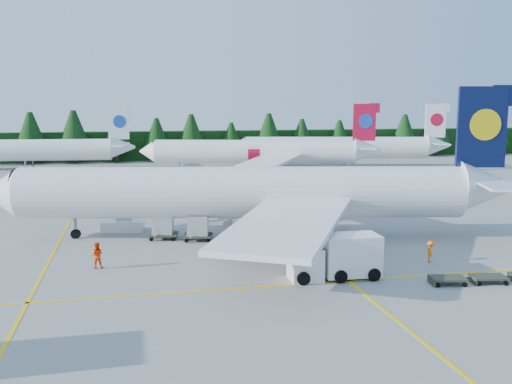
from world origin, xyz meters
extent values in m
plane|color=gray|center=(0.00, 0.00, 0.00)|extent=(320.00, 320.00, 0.00)
cube|color=yellow|center=(-14.00, 20.00, 0.01)|extent=(0.25, 120.00, 0.01)
cube|color=yellow|center=(6.00, 20.00, 0.01)|extent=(0.25, 120.00, 0.01)
cube|color=yellow|center=(0.00, -6.00, 0.01)|extent=(80.00, 0.25, 0.01)
cube|color=black|center=(0.00, 82.00, 3.00)|extent=(220.00, 4.00, 6.00)
cylinder|color=white|center=(1.44, 7.72, 4.02)|extent=(38.15, 11.72, 4.47)
cone|color=white|center=(-18.74, 11.69, 4.02)|extent=(3.93, 4.99, 4.47)
cube|color=black|center=(21.73, 3.73, 9.61)|extent=(4.24, 1.20, 6.93)
cube|color=white|center=(6.57, 16.40, 3.35)|extent=(8.67, 17.45, 1.27)
cylinder|color=slate|center=(3.79, 13.87, 1.79)|extent=(4.18, 3.04, 2.35)
cube|color=white|center=(2.90, -2.25, 3.35)|extent=(14.02, 17.91, 1.27)
cylinder|color=slate|center=(1.29, 1.14, 1.79)|extent=(4.18, 3.04, 2.35)
cylinder|color=slate|center=(-12.73, 10.51, 0.95)|extent=(0.27, 0.27, 1.90)
cylinder|color=white|center=(12.73, 54.82, 3.60)|extent=(33.92, 12.55, 4.00)
cone|color=white|center=(-5.08, 59.52, 3.60)|extent=(3.73, 4.59, 4.00)
cube|color=#AA0B27|center=(30.63, 50.10, 8.61)|extent=(3.77, 1.31, 6.20)
cube|color=white|center=(17.80, 62.28, 3.00)|extent=(6.84, 15.32, 1.14)
cylinder|color=slate|center=(15.18, 60.18, 1.60)|extent=(3.83, 2.90, 2.10)
cube|color=white|center=(13.46, 45.83, 3.00)|extent=(13.17, 15.87, 1.14)
cylinder|color=slate|center=(12.21, 48.95, 1.60)|extent=(3.83, 2.90, 2.10)
cylinder|color=slate|center=(0.23, 58.12, 0.85)|extent=(0.24, 0.24, 1.70)
cylinder|color=white|center=(-27.79, 68.17, 3.49)|extent=(33.13, 6.71, 3.87)
cube|color=white|center=(-9.95, 66.62, 8.33)|extent=(3.69, 0.66, 6.00)
cylinder|color=white|center=(29.80, 61.29, 3.59)|extent=(33.95, 11.29, 3.99)
cone|color=white|center=(11.90, 65.30, 3.59)|extent=(3.59, 4.50, 3.99)
cube|color=white|center=(47.80, 57.27, 8.57)|extent=(3.77, 1.17, 6.18)
cylinder|color=slate|center=(17.24, 64.11, 0.80)|extent=(0.24, 0.24, 1.60)
cube|color=white|center=(-8.71, 12.49, 0.49)|extent=(4.02, 2.54, 0.98)
cube|color=slate|center=(-8.43, 14.25, 2.06)|extent=(1.98, 3.75, 2.65)
cube|color=slate|center=(-8.14, 16.02, 3.26)|extent=(1.76, 1.32, 0.11)
cube|color=white|center=(3.31, -5.12, 1.10)|extent=(2.16, 2.16, 2.19)
cube|color=black|center=(3.31, -5.12, 1.62)|extent=(1.84, 2.04, 0.94)
cube|color=white|center=(6.44, -5.22, 1.57)|extent=(3.83, 2.42, 2.71)
cube|color=#323829|center=(12.04, -8.05, 0.42)|extent=(2.42, 1.75, 0.13)
cube|color=#323829|center=(14.80, -8.34, 0.42)|extent=(2.42, 1.75, 0.13)
cube|color=#323829|center=(-5.27, 8.60, 0.44)|extent=(2.71, 2.28, 0.15)
cube|color=silver|center=(-5.27, 8.60, 1.36)|extent=(1.97, 1.93, 1.69)
cube|color=#323829|center=(-2.38, 7.48, 0.44)|extent=(2.71, 2.28, 0.15)
cube|color=silver|center=(-2.38, 7.48, 1.36)|extent=(1.97, 1.93, 1.69)
imported|color=#E45E04|center=(3.42, -3.51, 0.94)|extent=(0.74, 0.54, 1.88)
imported|color=#FF4105|center=(-10.39, 0.59, 0.95)|extent=(0.96, 0.77, 1.90)
imported|color=#FF6A05|center=(13.57, -3.06, 0.82)|extent=(0.64, 0.78, 1.64)
camera|label=1|loc=(-7.67, -40.19, 11.52)|focal=40.00mm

